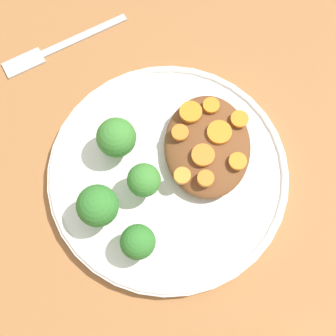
% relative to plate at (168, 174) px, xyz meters
% --- Properties ---
extents(ground_plane, '(4.00, 4.00, 0.00)m').
position_rel_plate_xyz_m(ground_plane, '(0.00, 0.00, -0.01)').
color(ground_plane, '#9E6638').
extents(plate, '(0.28, 0.28, 0.02)m').
position_rel_plate_xyz_m(plate, '(0.00, 0.00, 0.00)').
color(plate, white).
rests_on(plate, ground_plane).
extents(stew_mound, '(0.13, 0.10, 0.03)m').
position_rel_plate_xyz_m(stew_mound, '(-0.03, 0.04, 0.02)').
color(stew_mound, brown).
rests_on(stew_mound, plate).
extents(broccoli_floret_0, '(0.04, 0.04, 0.05)m').
position_rel_plate_xyz_m(broccoli_floret_0, '(0.02, -0.03, 0.04)').
color(broccoli_floret_0, '#7FA85B').
rests_on(broccoli_floret_0, plate).
extents(broccoli_floret_1, '(0.04, 0.04, 0.05)m').
position_rel_plate_xyz_m(broccoli_floret_1, '(0.09, -0.03, 0.03)').
color(broccoli_floret_1, '#7FA85B').
rests_on(broccoli_floret_1, plate).
extents(broccoli_floret_2, '(0.04, 0.04, 0.06)m').
position_rel_plate_xyz_m(broccoli_floret_2, '(0.05, -0.07, 0.04)').
color(broccoli_floret_2, '#759E51').
rests_on(broccoli_floret_2, plate).
extents(broccoli_floret_3, '(0.04, 0.04, 0.06)m').
position_rel_plate_xyz_m(broccoli_floret_3, '(-0.03, -0.06, 0.04)').
color(broccoli_floret_3, '#759E51').
rests_on(broccoli_floret_3, plate).
extents(carrot_slice_0, '(0.03, 0.03, 0.01)m').
position_rel_plate_xyz_m(carrot_slice_0, '(-0.06, 0.02, 0.04)').
color(carrot_slice_0, orange).
rests_on(carrot_slice_0, stew_mound).
extents(carrot_slice_1, '(0.03, 0.03, 0.01)m').
position_rel_plate_xyz_m(carrot_slice_1, '(-0.04, 0.06, 0.04)').
color(carrot_slice_1, orange).
rests_on(carrot_slice_1, stew_mound).
extents(carrot_slice_2, '(0.03, 0.03, 0.01)m').
position_rel_plate_xyz_m(carrot_slice_2, '(-0.01, 0.04, 0.04)').
color(carrot_slice_2, orange).
rests_on(carrot_slice_2, stew_mound).
extents(carrot_slice_3, '(0.02, 0.02, 0.00)m').
position_rel_plate_xyz_m(carrot_slice_3, '(-0.01, 0.08, 0.03)').
color(carrot_slice_3, orange).
rests_on(carrot_slice_3, stew_mound).
extents(carrot_slice_4, '(0.02, 0.02, 0.00)m').
position_rel_plate_xyz_m(carrot_slice_4, '(-0.07, 0.05, 0.03)').
color(carrot_slice_4, orange).
rests_on(carrot_slice_4, stew_mound).
extents(carrot_slice_5, '(0.02, 0.02, 0.00)m').
position_rel_plate_xyz_m(carrot_slice_5, '(-0.06, 0.08, 0.03)').
color(carrot_slice_5, orange).
rests_on(carrot_slice_5, stew_mound).
extents(carrot_slice_6, '(0.02, 0.02, 0.01)m').
position_rel_plate_xyz_m(carrot_slice_6, '(0.01, 0.02, 0.04)').
color(carrot_slice_6, orange).
rests_on(carrot_slice_6, stew_mound).
extents(carrot_slice_7, '(0.02, 0.02, 0.01)m').
position_rel_plate_xyz_m(carrot_slice_7, '(0.02, 0.04, 0.04)').
color(carrot_slice_7, orange).
rests_on(carrot_slice_7, stew_mound).
extents(carrot_slice_8, '(0.02, 0.02, 0.01)m').
position_rel_plate_xyz_m(carrot_slice_8, '(-0.04, 0.01, 0.04)').
color(carrot_slice_8, orange).
rests_on(carrot_slice_8, stew_mound).
extents(fork, '(0.10, 0.16, 0.01)m').
position_rel_plate_xyz_m(fork, '(-0.17, -0.15, -0.01)').
color(fork, '#B7B7B7').
rests_on(fork, ground_plane).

